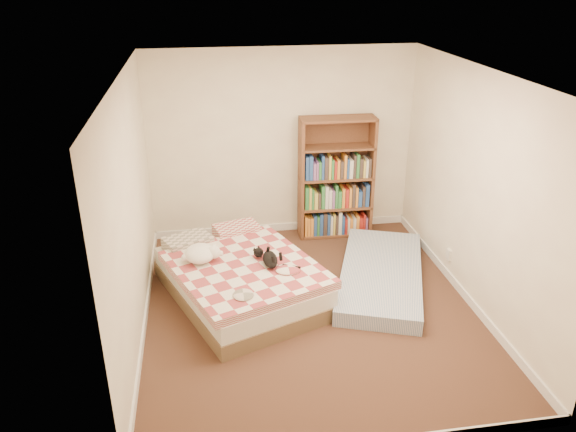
{
  "coord_description": "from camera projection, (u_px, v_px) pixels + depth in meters",
  "views": [
    {
      "loc": [
        -1.04,
        -5.05,
        3.4
      ],
      "look_at": [
        -0.19,
        0.3,
        0.98
      ],
      "focal_mm": 35.0,
      "sensor_mm": 36.0,
      "label": 1
    }
  ],
  "objects": [
    {
      "name": "room",
      "position": [
        312.0,
        207.0,
        5.6
      ],
      "size": [
        3.51,
        4.01,
        2.51
      ],
      "color": "#3F261B",
      "rests_on": "ground"
    },
    {
      "name": "black_cat",
      "position": [
        270.0,
        258.0,
        6.04
      ],
      "size": [
        0.33,
        0.59,
        0.13
      ],
      "rotation": [
        0.0,
        0.0,
        0.61
      ],
      "color": "black",
      "rests_on": "bed"
    },
    {
      "name": "bookshelf",
      "position": [
        335.0,
        193.0,
        7.58
      ],
      "size": [
        0.99,
        0.35,
        1.64
      ],
      "rotation": [
        0.0,
        0.0,
        -0.02
      ],
      "color": "#592F1E",
      "rests_on": "room"
    },
    {
      "name": "white_dog",
      "position": [
        201.0,
        254.0,
        6.06
      ],
      "size": [
        0.48,
        0.49,
        0.18
      ],
      "rotation": [
        0.0,
        0.0,
        0.63
      ],
      "color": "white",
      "rests_on": "bed"
    },
    {
      "name": "bed",
      "position": [
        240.0,
        277.0,
        6.24
      ],
      "size": [
        1.96,
        2.28,
        0.51
      ],
      "rotation": [
        0.0,
        0.0,
        0.38
      ],
      "color": "brown",
      "rests_on": "room"
    },
    {
      "name": "floor_mattress",
      "position": [
        381.0,
        275.0,
        6.56
      ],
      "size": [
        1.54,
        2.2,
        0.18
      ],
      "primitive_type": "cube",
      "rotation": [
        0.0,
        0.0,
        -0.35
      ],
      "color": "#6882AD",
      "rests_on": "room"
    }
  ]
}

